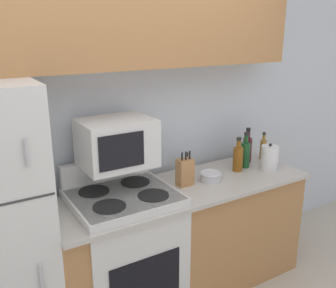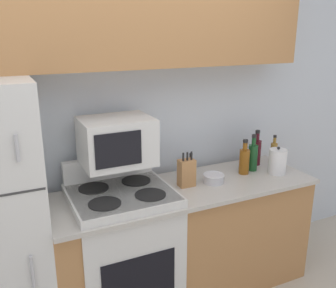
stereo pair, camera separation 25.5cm
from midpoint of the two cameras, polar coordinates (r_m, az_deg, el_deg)
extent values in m
cube|color=silver|center=(2.82, -10.49, 2.13)|extent=(8.00, 0.05, 2.55)
cube|color=#B27A47|center=(2.98, -0.30, -14.53)|extent=(1.98, 0.60, 0.86)
cube|color=#BCB7AD|center=(2.75, -0.09, -6.79)|extent=(1.98, 0.64, 0.03)
cylinder|color=#B7B7BC|center=(1.95, -24.30, -1.30)|extent=(0.02, 0.02, 0.14)
cylinder|color=#B7B7BC|center=(2.27, -21.95, -19.09)|extent=(0.02, 0.02, 0.22)
cube|color=#B27A47|center=(2.57, -9.94, 18.05)|extent=(2.68, 0.30, 0.61)
cube|color=silver|center=(2.76, -9.23, -16.51)|extent=(0.69, 0.60, 0.94)
cube|color=black|center=(2.54, -6.40, -20.22)|extent=(0.50, 0.01, 0.34)
cube|color=#2D2D2D|center=(2.53, -9.73, -7.67)|extent=(0.66, 0.58, 0.01)
cube|color=silver|center=(2.75, -12.07, -3.85)|extent=(0.66, 0.06, 0.16)
cylinder|color=black|center=(2.37, -12.03, -9.36)|extent=(0.21, 0.21, 0.01)
cylinder|color=black|center=(2.47, -5.23, -7.85)|extent=(0.21, 0.21, 0.01)
cylinder|color=black|center=(2.60, -14.03, -7.05)|extent=(0.21, 0.21, 0.01)
cylinder|color=black|center=(2.70, -7.75, -5.79)|extent=(0.21, 0.21, 0.01)
cube|color=silver|center=(2.52, -10.73, 0.17)|extent=(0.47, 0.37, 0.32)
cube|color=black|center=(2.34, -10.16, -1.14)|extent=(0.30, 0.01, 0.22)
cube|color=#B27A47|center=(2.73, -0.06, -4.38)|extent=(0.12, 0.08, 0.20)
cylinder|color=black|center=(2.66, -0.58, -1.96)|extent=(0.01, 0.01, 0.06)
cylinder|color=black|center=(2.68, 0.03, -1.84)|extent=(0.01, 0.01, 0.06)
cylinder|color=black|center=(2.69, 0.62, -1.72)|extent=(0.01, 0.01, 0.06)
cylinder|color=silver|center=(2.84, 3.98, -5.09)|extent=(0.15, 0.15, 0.06)
torus|color=silver|center=(2.83, 3.99, -4.50)|extent=(0.16, 0.16, 0.01)
cylinder|color=#470F19|center=(3.26, 9.80, -0.92)|extent=(0.08, 0.08, 0.21)
cylinder|color=#470F19|center=(3.22, 9.93, 1.41)|extent=(0.03, 0.03, 0.07)
cylinder|color=black|center=(3.21, 9.97, 2.18)|extent=(0.04, 0.04, 0.02)
cylinder|color=#194C23|center=(3.13, 9.42, -1.71)|extent=(0.08, 0.08, 0.21)
cylinder|color=#194C23|center=(3.09, 9.54, 0.72)|extent=(0.03, 0.03, 0.07)
cylinder|color=black|center=(3.07, 9.58, 1.53)|extent=(0.04, 0.04, 0.02)
cylinder|color=brown|center=(3.04, 8.26, -2.36)|extent=(0.08, 0.08, 0.20)
cylinder|color=brown|center=(3.00, 8.36, -0.03)|extent=(0.04, 0.04, 0.06)
cylinder|color=black|center=(2.99, 8.40, 0.74)|extent=(0.04, 0.04, 0.02)
cylinder|color=black|center=(2.94, 0.36, -3.53)|extent=(0.05, 0.05, 0.13)
cylinder|color=black|center=(2.92, 0.36, -2.01)|extent=(0.02, 0.02, 0.04)
cylinder|color=black|center=(2.91, 0.36, -1.50)|extent=(0.03, 0.03, 0.01)
cylinder|color=olive|center=(3.37, 12.21, -0.85)|extent=(0.06, 0.06, 0.17)
cylinder|color=olive|center=(3.34, 12.33, 0.95)|extent=(0.03, 0.03, 0.05)
cylinder|color=black|center=(3.33, 12.36, 1.55)|extent=(0.03, 0.03, 0.02)
cylinder|color=white|center=(3.12, 12.96, -2.10)|extent=(0.14, 0.14, 0.20)
sphere|color=black|center=(3.08, 13.09, -0.15)|extent=(0.02, 0.02, 0.02)
camera|label=1|loc=(0.13, -92.86, -0.88)|focal=40.00mm
camera|label=2|loc=(0.13, 87.14, 0.88)|focal=40.00mm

